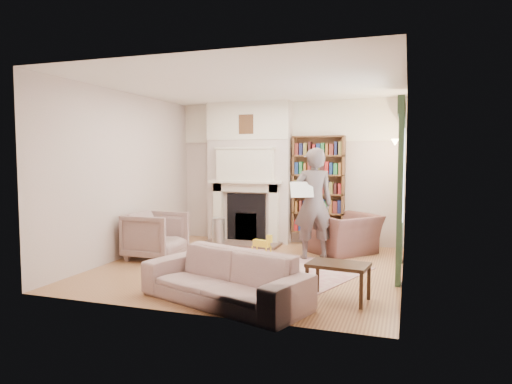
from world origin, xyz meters
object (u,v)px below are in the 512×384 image
(armchair_reading, at_px, (345,234))
(sofa, at_px, (224,278))
(armchair_left, at_px, (156,235))
(paraffin_heater, at_px, (218,232))
(bookcase, at_px, (318,185))
(man_reading, at_px, (313,204))
(rocking_horse, at_px, (261,246))
(coffee_table, at_px, (338,282))

(armchair_reading, height_order, sofa, armchair_reading)
(armchair_left, bearing_deg, sofa, -131.87)
(paraffin_heater, bearing_deg, sofa, -65.66)
(bookcase, xyz_separation_m, armchair_left, (-2.35, -2.09, -0.78))
(armchair_left, distance_m, man_reading, 2.69)
(paraffin_heater, distance_m, rocking_horse, 1.29)
(armchair_left, bearing_deg, man_reading, -71.59)
(man_reading, distance_m, coffee_table, 2.34)
(sofa, height_order, paraffin_heater, sofa)
(bookcase, xyz_separation_m, coffee_table, (0.89, -3.38, -0.95))
(coffee_table, relative_size, paraffin_heater, 1.27)
(bookcase, bearing_deg, rocking_horse, -114.72)
(bookcase, relative_size, armchair_reading, 1.73)
(armchair_reading, bearing_deg, man_reading, 3.05)
(bookcase, relative_size, coffee_table, 2.64)
(bookcase, distance_m, rocking_horse, 1.90)
(bookcase, distance_m, paraffin_heater, 2.14)
(man_reading, bearing_deg, coffee_table, 81.74)
(armchair_left, height_order, man_reading, man_reading)
(sofa, relative_size, coffee_table, 2.94)
(armchair_left, relative_size, paraffin_heater, 1.57)
(armchair_left, relative_size, man_reading, 0.46)
(man_reading, bearing_deg, sofa, 51.37)
(armchair_left, relative_size, sofa, 0.42)
(bookcase, height_order, sofa, bookcase)
(armchair_reading, xyz_separation_m, coffee_table, (0.28, -2.71, -0.12))
(rocking_horse, bearing_deg, paraffin_heater, 162.21)
(armchair_reading, height_order, armchair_left, armchair_left)
(paraffin_heater, height_order, rocking_horse, paraffin_heater)
(bookcase, distance_m, coffee_table, 3.63)
(armchair_reading, xyz_separation_m, sofa, (-0.97, -3.22, -0.05))
(rocking_horse, bearing_deg, armchair_left, -145.59)
(bookcase, bearing_deg, sofa, -95.37)
(bookcase, height_order, armchair_left, bookcase)
(man_reading, xyz_separation_m, coffee_table, (0.73, -2.11, -0.70))
(armchair_left, relative_size, coffee_table, 1.23)
(coffee_table, distance_m, rocking_horse, 2.47)
(bookcase, bearing_deg, coffee_table, -75.31)
(armchair_reading, relative_size, coffee_table, 1.52)
(armchair_reading, relative_size, rocking_horse, 2.31)
(armchair_left, distance_m, sofa, 2.69)
(armchair_reading, height_order, coffee_table, armchair_reading)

